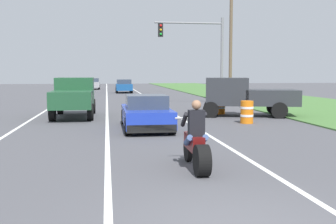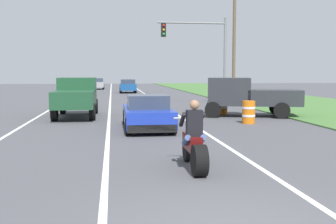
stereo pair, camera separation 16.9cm
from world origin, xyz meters
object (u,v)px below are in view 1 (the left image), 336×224
at_px(traffic_light_mast_near, 201,47).
at_px(construction_barrel_mid, 220,105).
at_px(pickup_truck_left_lane_dark_green, 74,95).
at_px(distant_car_far_ahead, 124,86).
at_px(construction_barrel_nearest, 247,112).
at_px(pickup_truck_right_shoulder_dark_grey, 245,95).
at_px(sports_car_blue, 146,113).
at_px(distant_car_further_ahead, 93,84).
at_px(motorcycle_with_rider, 196,144).

relative_size(traffic_light_mast_near, construction_barrel_mid, 6.00).
distance_m(traffic_light_mast_near, construction_barrel_mid, 7.14).
height_order(pickup_truck_left_lane_dark_green, distant_car_far_ahead, pickup_truck_left_lane_dark_green).
relative_size(pickup_truck_left_lane_dark_green, construction_barrel_nearest, 4.80).
bearing_deg(construction_barrel_mid, pickup_truck_right_shoulder_dark_grey, -53.54).
distance_m(sports_car_blue, traffic_light_mast_near, 13.04).
xyz_separation_m(pickup_truck_left_lane_dark_green, traffic_light_mast_near, (8.09, 6.64, 2.90)).
xyz_separation_m(pickup_truck_left_lane_dark_green, construction_barrel_nearest, (7.77, -3.75, -0.60)).
height_order(construction_barrel_mid, distant_car_far_ahead, distant_car_far_ahead).
bearing_deg(distant_car_far_ahead, sports_car_blue, -90.69).
xyz_separation_m(traffic_light_mast_near, construction_barrel_nearest, (-0.31, -10.40, -3.50)).
height_order(sports_car_blue, distant_car_far_ahead, distant_car_far_ahead).
bearing_deg(construction_barrel_nearest, pickup_truck_right_shoulder_dark_grey, 72.74).
bearing_deg(sports_car_blue, distant_car_further_ahead, 94.76).
relative_size(pickup_truck_right_shoulder_dark_grey, distant_car_far_ahead, 1.29).
relative_size(motorcycle_with_rider, construction_barrel_nearest, 2.21).
bearing_deg(traffic_light_mast_near, pickup_truck_right_shoulder_dark_grey, -85.55).
bearing_deg(pickup_truck_left_lane_dark_green, construction_barrel_nearest, -25.78).
bearing_deg(distant_car_further_ahead, sports_car_blue, -85.24).
bearing_deg(motorcycle_with_rider, traffic_light_mast_near, 76.66).
height_order(sports_car_blue, traffic_light_mast_near, traffic_light_mast_near).
distance_m(motorcycle_with_rider, construction_barrel_nearest, 9.23).
height_order(motorcycle_with_rider, traffic_light_mast_near, traffic_light_mast_near).
bearing_deg(distant_car_far_ahead, pickup_truck_left_lane_dark_green, -98.04).
bearing_deg(construction_barrel_mid, pickup_truck_left_lane_dark_green, -176.79).
xyz_separation_m(traffic_light_mast_near, distant_car_further_ahead, (-8.27, 28.81, -3.24)).
height_order(pickup_truck_right_shoulder_dark_grey, traffic_light_mast_near, traffic_light_mast_near).
xyz_separation_m(motorcycle_with_rider, construction_barrel_mid, (4.05, 12.45, -0.09)).
xyz_separation_m(pickup_truck_right_shoulder_dark_grey, distant_car_further_ahead, (-8.85, 36.32, -0.33)).
relative_size(traffic_light_mast_near, distant_car_further_ahead, 1.50).
distance_m(pickup_truck_left_lane_dark_green, distant_car_far_ahead, 25.36).
distance_m(pickup_truck_left_lane_dark_green, construction_barrel_nearest, 8.65).
height_order(motorcycle_with_rider, pickup_truck_right_shoulder_dark_grey, pickup_truck_right_shoulder_dark_grey).
xyz_separation_m(sports_car_blue, distant_car_further_ahead, (-3.36, 40.41, 0.14)).
relative_size(pickup_truck_left_lane_dark_green, traffic_light_mast_near, 0.80).
bearing_deg(traffic_light_mast_near, distant_car_far_ahead, 103.81).
bearing_deg(pickup_truck_right_shoulder_dark_grey, distant_car_far_ahead, 101.16).
bearing_deg(distant_car_far_ahead, distant_car_further_ahead, 109.81).
height_order(distant_car_far_ahead, distant_car_further_ahead, same).
distance_m(pickup_truck_left_lane_dark_green, pickup_truck_right_shoulder_dark_grey, 8.71).
distance_m(construction_barrel_mid, distant_car_far_ahead, 25.03).
xyz_separation_m(sports_car_blue, construction_barrel_nearest, (4.59, 1.21, -0.13)).
bearing_deg(distant_car_further_ahead, motorcycle_with_rider, -85.37).
relative_size(pickup_truck_right_shoulder_dark_grey, traffic_light_mast_near, 0.86).
bearing_deg(pickup_truck_right_shoulder_dark_grey, construction_barrel_nearest, -107.26).
bearing_deg(motorcycle_with_rider, sports_car_blue, 93.88).
height_order(motorcycle_with_rider, distant_car_far_ahead, motorcycle_with_rider).
distance_m(traffic_light_mast_near, construction_barrel_nearest, 10.97).
bearing_deg(pickup_truck_left_lane_dark_green, distant_car_further_ahead, 90.29).
relative_size(sports_car_blue, distant_car_far_ahead, 1.08).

